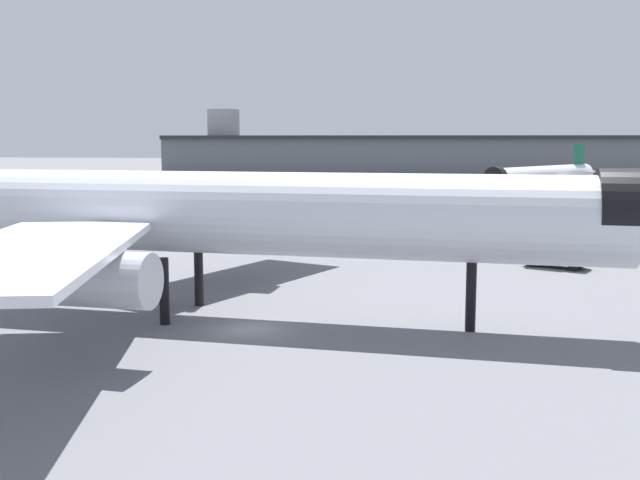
# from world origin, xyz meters

# --- Properties ---
(ground) EXTENTS (900.00, 900.00, 0.00)m
(ground) POSITION_xyz_m (0.00, 0.00, 0.00)
(ground) COLOR slate
(airliner_near_gate) EXTENTS (57.54, 52.34, 15.40)m
(airliner_near_gate) POSITION_xyz_m (-3.24, 3.01, 6.78)
(airliner_near_gate) COLOR silver
(airliner_near_gate) RESTS_ON ground
(airliner_far_taxiway) EXTENTS (32.75, 36.79, 10.96)m
(airliner_far_taxiway) POSITION_xyz_m (32.75, 104.08, 4.83)
(airliner_far_taxiway) COLOR silver
(airliner_far_taxiway) RESTS_ON ground
(terminal_building) EXTENTS (168.79, 47.53, 21.92)m
(terminal_building) POSITION_xyz_m (6.37, 203.63, 6.85)
(terminal_building) COLOR slate
(terminal_building) RESTS_ON ground
(service_truck_front) EXTENTS (5.95, 4.52, 3.00)m
(service_truck_front) POSITION_xyz_m (22.35, 26.05, 1.59)
(service_truck_front) COLOR black
(service_truck_front) RESTS_ON ground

